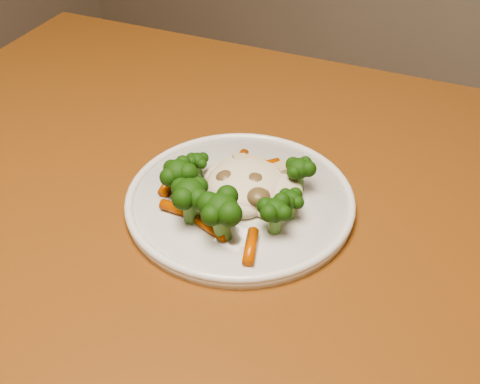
# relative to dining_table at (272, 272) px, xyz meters

# --- Properties ---
(dining_table) EXTENTS (1.28, 1.01, 0.75)m
(dining_table) POSITION_rel_dining_table_xyz_m (0.00, 0.00, 0.00)
(dining_table) COLOR brown
(dining_table) RESTS_ON ground
(plate) EXTENTS (0.26, 0.26, 0.01)m
(plate) POSITION_rel_dining_table_xyz_m (-0.03, -0.02, 0.11)
(plate) COLOR white
(plate) RESTS_ON dining_table
(meal) EXTENTS (0.18, 0.17, 0.05)m
(meal) POSITION_rel_dining_table_xyz_m (-0.03, -0.03, 0.14)
(meal) COLOR beige
(meal) RESTS_ON plate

